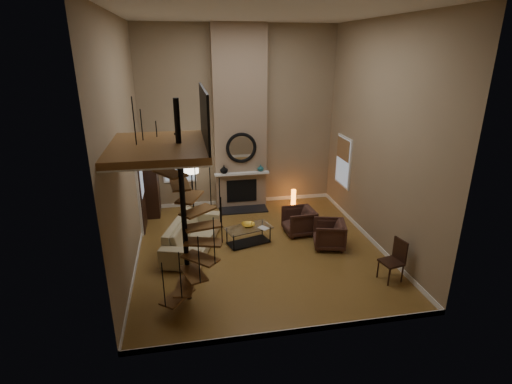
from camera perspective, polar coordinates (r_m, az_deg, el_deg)
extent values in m
cube|color=olive|center=(10.14, 0.42, -8.25)|extent=(6.00, 6.50, 0.01)
cube|color=#917C5E|center=(12.29, -2.48, 10.47)|extent=(6.00, 0.02, 5.50)
cube|color=#917C5E|center=(6.12, 6.29, 0.26)|extent=(6.00, 0.02, 5.50)
cube|color=#917C5E|center=(9.08, -18.56, 5.95)|extent=(0.02, 6.50, 5.50)
cube|color=#917C5E|center=(10.15, 17.48, 7.48)|extent=(0.02, 6.50, 5.50)
cube|color=silver|center=(8.94, 0.52, 24.51)|extent=(6.00, 6.50, 0.01)
cube|color=white|center=(13.01, -2.30, -1.29)|extent=(6.00, 0.02, 0.12)
cube|color=white|center=(7.48, 5.44, -19.47)|extent=(6.00, 0.02, 0.12)
cube|color=white|center=(10.04, -16.80, -9.07)|extent=(0.02, 6.50, 0.12)
cube|color=white|center=(11.01, 15.97, -6.27)|extent=(0.02, 6.50, 0.12)
cube|color=#8E755C|center=(12.11, -2.35, 10.32)|extent=(1.60, 0.38, 5.50)
cube|color=black|center=(12.41, -1.84, -2.58)|extent=(1.50, 0.60, 0.04)
cube|color=black|center=(12.49, -2.07, 0.17)|extent=(0.95, 0.02, 0.72)
cube|color=white|center=(12.22, -2.05, 2.69)|extent=(1.70, 0.18, 0.06)
torus|color=black|center=(12.06, -2.14, 6.40)|extent=(0.94, 0.10, 0.94)
cylinder|color=white|center=(12.07, -2.15, 6.41)|extent=(0.80, 0.01, 0.80)
imported|color=black|center=(12.15, -4.66, 3.29)|extent=(0.24, 0.24, 0.25)
imported|color=#195257|center=(12.32, 0.68, 3.50)|extent=(0.20, 0.20, 0.21)
cube|color=white|center=(12.41, -11.14, 4.75)|extent=(1.02, 0.04, 1.52)
cube|color=#8C9EB2|center=(12.38, -11.14, 4.72)|extent=(0.90, 0.01, 1.40)
cube|color=#A47949|center=(12.31, -11.20, 5.64)|extent=(0.90, 0.01, 0.98)
cube|color=white|center=(12.16, 12.55, 4.34)|extent=(0.04, 1.02, 1.52)
cube|color=#8C9EB2|center=(12.15, 12.44, 4.33)|extent=(0.01, 0.90, 1.40)
cube|color=#A47949|center=(12.05, 12.51, 6.09)|extent=(0.01, 0.90, 0.63)
cube|color=white|center=(11.27, -16.37, -0.21)|extent=(0.06, 1.05, 2.16)
cube|color=black|center=(11.28, -16.18, -0.32)|extent=(0.05, 0.90, 2.05)
cube|color=#8C9EB2|center=(11.14, -16.24, 1.74)|extent=(0.01, 0.60, 0.90)
cube|color=brown|center=(7.15, -13.91, 6.32)|extent=(1.70, 2.20, 0.12)
cube|color=white|center=(7.17, -13.86, 5.74)|extent=(1.70, 2.20, 0.03)
cube|color=black|center=(7.05, -7.50, 10.94)|extent=(0.04, 2.20, 0.94)
cylinder|color=black|center=(7.50, -10.50, -2.21)|extent=(0.10, 0.10, 4.02)
cube|color=brown|center=(8.08, -11.29, -14.63)|extent=(0.71, 0.78, 0.04)
cylinder|color=black|center=(7.60, -13.25, -13.01)|extent=(0.02, 0.02, 0.94)
cube|color=brown|center=(7.87, -10.23, -13.30)|extent=(0.46, 0.77, 0.04)
cylinder|color=black|center=(7.33, -10.91, -11.77)|extent=(0.02, 0.02, 0.94)
cube|color=brown|center=(7.74, -9.04, -11.56)|extent=(0.55, 0.79, 0.04)
cylinder|color=black|center=(7.21, -8.26, -9.74)|extent=(0.02, 0.02, 0.94)
cube|color=brown|center=(7.69, -8.06, -9.48)|extent=(0.75, 0.74, 0.04)
cylinder|color=black|center=(7.26, -6.09, -7.08)|extent=(0.02, 0.02, 0.94)
cube|color=brown|center=(7.71, -7.57, -7.21)|extent=(0.79, 0.53, 0.04)
cylinder|color=black|center=(7.43, -5.02, -4.14)|extent=(0.02, 0.02, 0.94)
cube|color=brown|center=(7.75, -7.69, -4.91)|extent=(0.77, 0.48, 0.04)
cylinder|color=black|center=(7.65, -5.25, -1.30)|extent=(0.02, 0.02, 0.94)
cube|color=brown|center=(7.78, -8.41, -2.73)|extent=(0.77, 0.72, 0.04)
cylinder|color=black|center=(7.84, -6.65, 1.22)|extent=(0.02, 0.02, 0.94)
cube|color=brown|center=(7.78, -9.57, -0.74)|extent=(0.58, 0.79, 0.04)
cylinder|color=black|center=(7.95, -8.86, 3.33)|extent=(0.02, 0.02, 0.94)
cube|color=brown|center=(7.72, -10.97, 1.04)|extent=(0.41, 0.75, 0.04)
cylinder|color=black|center=(7.93, -11.48, 5.07)|extent=(0.02, 0.02, 0.94)
cube|color=brown|center=(7.58, -12.33, 2.67)|extent=(0.68, 0.79, 0.04)
cylinder|color=black|center=(7.76, -14.04, 6.54)|extent=(0.02, 0.02, 0.94)
cube|color=brown|center=(7.39, -13.40, 4.24)|extent=(0.80, 0.64, 0.04)
cylinder|color=black|center=(7.47, -16.10, 7.88)|extent=(0.02, 0.02, 0.94)
cube|color=brown|center=(7.17, -13.95, 5.85)|extent=(0.72, 0.34, 0.04)
cylinder|color=black|center=(7.10, -17.20, 9.31)|extent=(0.02, 0.02, 0.94)
cube|color=black|center=(12.25, -14.92, 1.05)|extent=(0.41, 0.88, 1.96)
imported|color=tan|center=(10.14, -9.21, -5.97)|extent=(1.65, 2.62, 0.71)
imported|color=#41251E|center=(10.89, 6.60, -4.19)|extent=(0.85, 0.83, 0.73)
imported|color=#41251E|center=(10.25, 10.95, -6.06)|extent=(0.95, 0.94, 0.71)
cube|color=silver|center=(10.22, -1.09, -5.22)|extent=(1.30, 0.90, 0.02)
cube|color=black|center=(10.40, -1.08, -7.28)|extent=(1.18, 0.78, 0.01)
cylinder|color=black|center=(9.94, -3.23, -7.43)|extent=(0.04, 0.04, 0.43)
cylinder|color=black|center=(10.35, 2.06, -6.22)|extent=(0.04, 0.04, 0.43)
cylinder|color=black|center=(10.30, -4.24, -6.41)|extent=(0.04, 0.04, 0.43)
cylinder|color=black|center=(10.70, 0.91, -5.29)|extent=(0.04, 0.04, 0.43)
imported|color=gold|center=(10.24, -1.14, -4.81)|extent=(0.35, 0.35, 0.09)
imported|color=gray|center=(10.13, 1.01, -5.30)|extent=(0.31, 0.32, 0.03)
cylinder|color=black|center=(12.15, -8.97, -3.38)|extent=(0.38, 0.38, 0.03)
cylinder|color=black|center=(11.86, -9.17, 0.10)|extent=(0.04, 0.04, 1.63)
cylinder|color=#F2E5C6|center=(11.63, -9.38, 3.57)|extent=(0.42, 0.42, 0.34)
cylinder|color=orange|center=(12.80, 5.45, -0.82)|extent=(0.15, 0.15, 0.54)
cube|color=black|center=(9.16, 18.98, -9.60)|extent=(0.50, 0.50, 0.05)
cube|color=black|center=(9.17, 20.15, -7.88)|extent=(0.12, 0.40, 0.50)
cylinder|color=black|center=(9.05, 18.68, -11.63)|extent=(0.04, 0.04, 0.40)
cylinder|color=black|center=(9.27, 20.41, -11.05)|extent=(0.04, 0.04, 0.40)
cylinder|color=black|center=(9.28, 17.24, -10.62)|extent=(0.04, 0.04, 0.40)
cylinder|color=black|center=(9.50, 18.95, -10.09)|extent=(0.04, 0.04, 0.40)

